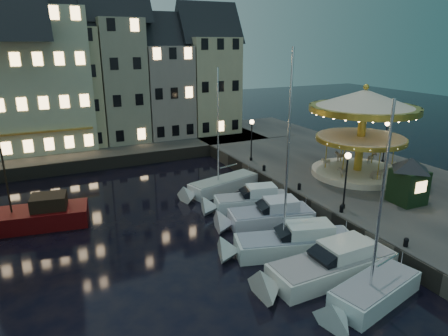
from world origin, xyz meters
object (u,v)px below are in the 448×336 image
streetlamp_c (252,134)px  bollard_a (406,242)px  bollard_c (299,186)px  motorboat_c (289,243)px  streetlamp_b (346,172)px  motorboat_e (247,202)px  motorboat_a (369,295)px  motorboat_b (327,267)px  motorboat_f (219,186)px  ticket_kiosk (410,173)px  carousel (363,116)px  bollard_d (264,168)px  red_fishing_boat (31,218)px  motorboat_d (265,217)px  bollard_b (342,208)px  streetlamp_d (386,136)px

streetlamp_c → bollard_a: bearing=-91.8°
bollard_c → motorboat_c: motorboat_c is taller
streetlamp_b → motorboat_e: streetlamp_b is taller
motorboat_a → motorboat_b: size_ratio=1.24×
motorboat_c → motorboat_f: bearing=86.9°
bollard_a → motorboat_a: motorboat_a is taller
motorboat_c → ticket_kiosk: size_ratio=2.87×
streetlamp_c → carousel: bearing=-52.6°
bollard_d → motorboat_e: bearing=-133.1°
ticket_kiosk → red_fishing_boat: bearing=157.1°
motorboat_f → carousel: motorboat_f is taller
motorboat_a → motorboat_d: size_ratio=1.50×
carousel → motorboat_d: bearing=-165.7°
bollard_c → red_fishing_boat: bearing=165.9°
streetlamp_b → bollard_a: streetlamp_b is taller
bollard_b → motorboat_e: 7.37m
streetlamp_b → streetlamp_d: size_ratio=1.00×
motorboat_a → bollard_b: bearing=57.9°
bollard_c → carousel: (6.91, 0.75, 5.04)m
streetlamp_c → streetlamp_d: same height
streetlamp_d → bollard_a: streetlamp_d is taller
motorboat_d → motorboat_f: 7.58m
motorboat_e → red_fishing_boat: (-15.52, 4.08, 0.07)m
streetlamp_d → carousel: (-4.99, -1.75, 2.62)m
streetlamp_c → motorboat_b: (-5.53, -18.49, -3.37)m
bollard_c → ticket_kiosk: (5.55, -5.74, 2.06)m
bollard_a → motorboat_b: bearing=168.4°
streetlamp_d → bollard_c: bearing=-168.1°
streetlamp_b → motorboat_f: bearing=118.0°
motorboat_e → ticket_kiosk: size_ratio=1.77×
bollard_c → red_fishing_boat: red_fishing_boat is taller
red_fishing_boat → ticket_kiosk: 27.72m
bollard_d → bollard_b: bearing=-90.0°
bollard_b → motorboat_d: bearing=147.8°
streetlamp_c → ticket_kiosk: size_ratio=1.05×
streetlamp_d → motorboat_e: streetlamp_d is taller
streetlamp_b → motorboat_e: 8.04m
bollard_c → motorboat_a: size_ratio=0.05×
bollard_a → motorboat_e: size_ratio=0.08×
streetlamp_c → motorboat_a: size_ratio=0.39×
streetlamp_b → bollard_d: streetlamp_b is taller
streetlamp_b → motorboat_b: size_ratio=0.48×
bollard_d → motorboat_f: bearing=-178.9°
streetlamp_b → motorboat_e: size_ratio=0.59×
motorboat_d → ticket_kiosk: (10.06, -3.58, 3.02)m
motorboat_e → streetlamp_b: bearing=-47.6°
motorboat_a → carousel: (11.53, 13.11, 6.10)m
motorboat_b → bollard_a: bearing=-11.6°
red_fishing_boat → bollard_a: bearing=-37.9°
motorboat_a → carousel: 18.50m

